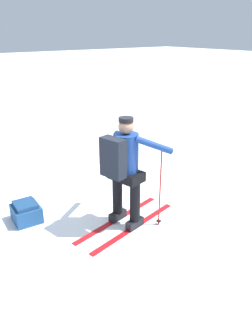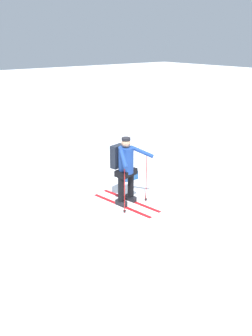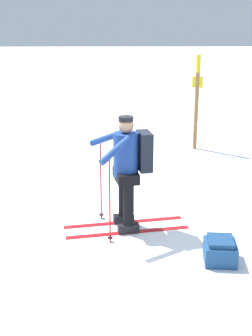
% 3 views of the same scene
% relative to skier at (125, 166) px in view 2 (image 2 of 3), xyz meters
% --- Properties ---
extents(ground_plane, '(80.00, 80.00, 0.00)m').
position_rel_skier_xyz_m(ground_plane, '(-0.03, -0.24, -0.95)').
color(ground_plane, white).
extents(skier, '(1.83, 1.03, 1.64)m').
position_rel_skier_xyz_m(skier, '(0.00, 0.00, 0.00)').
color(skier, red).
rests_on(skier, ground_plane).
extents(dropped_backpack, '(0.43, 0.46, 0.31)m').
position_rel_skier_xyz_m(dropped_backpack, '(1.13, -0.99, -0.80)').
color(dropped_backpack, navy).
rests_on(dropped_backpack, ground_plane).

